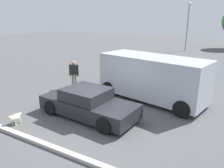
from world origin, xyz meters
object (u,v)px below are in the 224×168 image
object	(u,v)px
light_post_near	(188,18)
dog	(15,118)
sedan_foreground	(88,104)
van_white	(152,77)
pedestrian	(74,72)

from	to	relation	value
light_post_near	dog	bearing A→B (deg)	-93.86
sedan_foreground	light_post_near	distance (m)	21.15
sedan_foreground	van_white	size ratio (longest dim) A/B	0.78
pedestrian	light_post_near	xyz separation A→B (m)	(2.49, 18.12, 2.93)
pedestrian	van_white	bearing A→B (deg)	-105.12
dog	light_post_near	world-z (taller)	light_post_near
dog	light_post_near	size ratio (longest dim) A/B	0.12
dog	van_white	xyz separation A→B (m)	(3.72, 5.24, 0.91)
van_white	light_post_near	xyz separation A→B (m)	(-2.17, 17.71, 2.69)
sedan_foreground	dog	distance (m)	2.92
sedan_foreground	dog	xyz separation A→B (m)	(-2.05, -2.07, -0.28)
dog	pedestrian	bearing A→B (deg)	177.83
pedestrian	dog	bearing A→B (deg)	170.76
sedan_foreground	pedestrian	bearing A→B (deg)	141.73
van_white	dog	bearing A→B (deg)	-113.90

